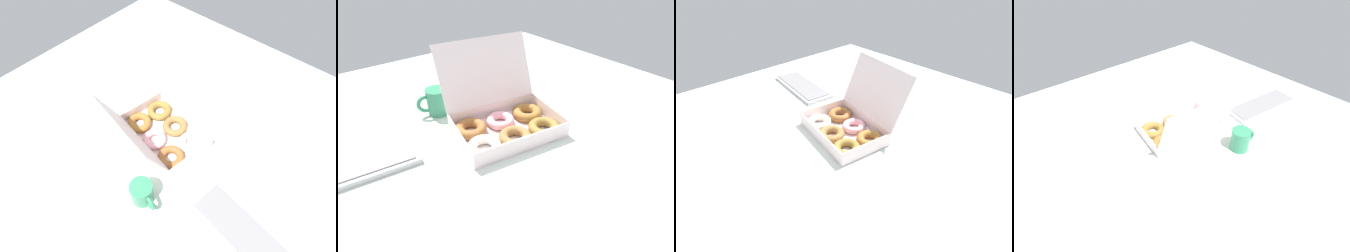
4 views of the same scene
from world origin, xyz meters
TOP-DOWN VIEW (x-y plane):
  - ground_plane at (0.00, 0.00)cm, footprint 180.00×180.00cm
  - donut_box at (0.60, -1.32)cm, footprint 40.63×39.64cm
  - keyboard at (-49.06, 10.82)cm, footprint 43.36×20.55cm
  - coffee_mug at (-12.91, 24.27)cm, footprint 12.35×8.44cm

SIDE VIEW (x-z plane):
  - ground_plane at x=0.00cm, z-range -2.00..0.00cm
  - keyboard at x=-49.06cm, z-range -0.04..2.16cm
  - donut_box at x=0.60cm, z-range -10.45..17.31cm
  - coffee_mug at x=-12.91cm, z-range 0.13..10.30cm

